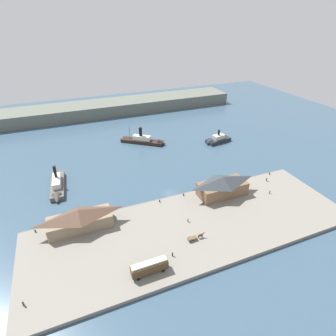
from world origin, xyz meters
The scene contains 20 objects.
ground_plane centered at (0.00, 0.00, 0.00)m, with size 320.00×320.00×0.00m, color #385166.
quay_promenade centered at (0.00, -22.00, 0.60)m, with size 110.00×36.00×1.20m, color gray.
seawall_edge centered at (0.00, -3.60, 0.50)m, with size 110.00×0.80×1.00m, color #666159.
ferry_shed_west_terminal centered at (-35.37, -8.62, 4.95)m, with size 20.98×8.02×7.38m.
ferry_shed_central_terminal centered at (18.31, -9.88, 5.31)m, with size 19.32×8.87×8.10m.
street_tram centered at (-19.91, -34.17, 3.57)m, with size 10.32×2.85×4.01m.
horse_cart centered at (-2.42, -27.75, 2.13)m, with size 5.79×1.38×1.87m.
pedestrian_walking_east centered at (41.30, -8.78, 2.01)m, with size 0.44×0.44×1.77m.
pedestrian_at_waters_edge centered at (-1.04, -19.42, 1.89)m, with size 0.38×0.38×1.52m.
pedestrian_standing_center centered at (36.32, -16.58, 1.92)m, with size 0.39×0.39×1.57m.
pedestrian_by_tram centered at (-51.61, -31.77, 1.98)m, with size 0.42×0.42×1.70m.
pedestrian_near_east_shed centered at (-11.79, -31.18, 1.92)m, with size 0.39×0.39×1.58m.
mooring_post_west centered at (3.97, -5.11, 1.65)m, with size 0.44×0.44×0.90m, color black.
mooring_post_center_east centered at (-49.61, -5.20, 1.65)m, with size 0.44×0.44×0.90m, color black.
mooring_post_east centered at (-6.22, -5.37, 1.65)m, with size 0.44×0.44×0.90m, color black.
mooring_post_center_west centered at (46.09, -4.98, 1.65)m, with size 0.44×0.44×0.90m, color black.
ferry_moored_west centered at (6.16, 49.17, 1.56)m, with size 23.73×19.42×10.45m.
ferry_approaching_east centered at (42.91, 35.56, 1.44)m, with size 16.28×8.13×8.95m.
ferry_approaching_west centered at (-41.90, 19.26, 1.50)m, with size 6.41×23.13×10.61m.
far_headland centered at (0.00, 110.00, 4.00)m, with size 180.00×24.00×8.00m, color #60665B.
Camera 1 is at (-33.50, -81.43, 63.24)m, focal length 28.40 mm.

